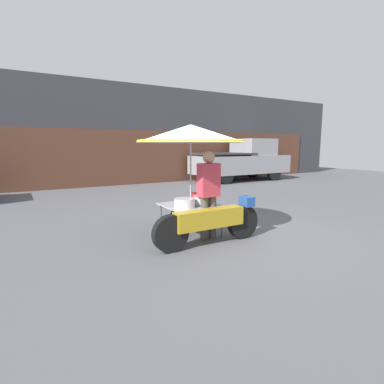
% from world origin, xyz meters
% --- Properties ---
extents(ground_plane, '(36.00, 36.00, 0.00)m').
position_xyz_m(ground_plane, '(0.00, 0.00, 0.00)').
color(ground_plane, '#56565B').
extents(shopfront_building, '(28.00, 2.06, 4.39)m').
position_xyz_m(shopfront_building, '(0.00, 9.38, 2.18)').
color(shopfront_building, '#38383D').
rests_on(shopfront_building, ground).
extents(vendor_motorcycle_cart, '(2.11, 2.02, 2.09)m').
position_xyz_m(vendor_motorcycle_cart, '(-0.54, 0.29, 1.64)').
color(vendor_motorcycle_cart, black).
rests_on(vendor_motorcycle_cart, ground).
extents(vendor_person, '(0.38, 0.22, 1.61)m').
position_xyz_m(vendor_person, '(-0.38, -0.00, 0.90)').
color(vendor_person, '#4C473D').
rests_on(vendor_person, ground).
extents(pickup_truck, '(5.00, 1.86, 2.06)m').
position_xyz_m(pickup_truck, '(6.38, 7.12, 0.98)').
color(pickup_truck, black).
rests_on(pickup_truck, ground).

